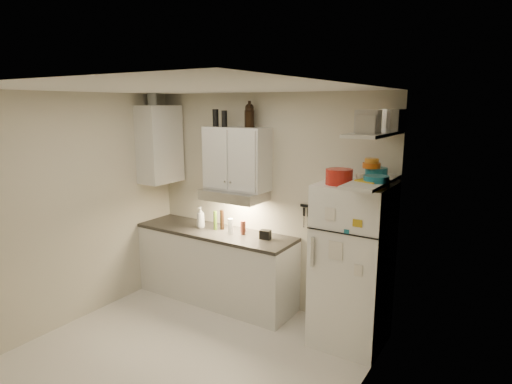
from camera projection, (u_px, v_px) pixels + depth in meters
The scene contains 36 objects.
floor at pixel (186, 359), 4.24m from camera, with size 3.20×3.00×0.02m, color silver.
ceiling at pixel (176, 87), 3.71m from camera, with size 3.20×3.00×0.02m, color white.
back_wall at pixel (266, 201), 5.22m from camera, with size 3.20×0.02×2.60m, color beige.
left_wall at pixel (74, 209), 4.82m from camera, with size 0.02×3.00×2.60m, color beige.
right_wall at pixel (347, 266), 3.13m from camera, with size 0.02×3.00×2.60m, color beige.
base_cabinet at pixel (216, 267), 5.43m from camera, with size 2.10×0.60×0.88m, color silver.
countertop at pixel (215, 232), 5.33m from camera, with size 2.10×0.62×0.04m, color #2B2925.
upper_cabinet at pixel (237, 159), 5.13m from camera, with size 0.80×0.33×0.75m, color silver.
side_cabinet at pixel (160, 144), 5.59m from camera, with size 0.33×0.55×1.00m, color silver.
range_hood at pixel (234, 195), 5.16m from camera, with size 0.76×0.46×0.12m, color silver.
fridge at pixel (352, 265), 4.37m from camera, with size 0.70×0.68×1.70m, color white.
shelf_hi at pixel (375, 134), 3.88m from camera, with size 0.30×0.95×0.03m, color silver.
shelf_lo at pixel (372, 182), 3.97m from camera, with size 0.30×0.95×0.03m, color silver.
knife_strip at pixel (317, 207), 4.83m from camera, with size 0.42×0.02×0.03m, color black.
dutch_oven at pixel (339, 177), 4.14m from camera, with size 0.26×0.26×0.15m, color #A71C13.
book_stack at pixel (372, 184), 3.92m from camera, with size 0.21×0.26×0.09m, color #BE9617.
spice_jar at pixel (360, 179), 4.09m from camera, with size 0.07×0.07×0.11m, color silver.
stock_pot at pixel (392, 120), 4.09m from camera, with size 0.29×0.29×0.20m, color silver.
tin_a at pixel (368, 121), 3.75m from camera, with size 0.20×0.18×0.20m, color #AAAAAD.
tin_b at pixel (365, 124), 3.66m from camera, with size 0.16×0.16×0.16m, color #AAAAAD.
bowl_teal at pixel (376, 172), 4.16m from camera, with size 0.21×0.21×0.09m, color #16647A.
bowl_orange at pixel (371, 165), 4.12m from camera, with size 0.17×0.17×0.05m, color #BA5411.
bowl_yellow at pixel (372, 161), 4.11m from camera, with size 0.13×0.13×0.04m, color #C47A22.
plates at pixel (376, 179), 3.86m from camera, with size 0.23×0.23×0.06m, color #16647A.
growler_a at pixel (249, 115), 5.01m from camera, with size 0.12×0.12×0.28m, color black, non-canonical shape.
growler_b at pixel (250, 116), 4.96m from camera, with size 0.11×0.11×0.26m, color black, non-canonical shape.
thermos_a at pixel (224, 119), 5.04m from camera, with size 0.07×0.07×0.19m, color black.
thermos_b at pixel (216, 118), 5.11m from camera, with size 0.07×0.07×0.21m, color black.
side_jar at pixel (152, 99), 5.49m from camera, with size 0.12×0.12×0.16m, color silver.
soap_bottle at pixel (201, 216), 5.42m from camera, with size 0.12×0.12×0.30m, color silver.
pepper_mill at pixel (243, 228), 5.15m from camera, with size 0.05×0.05×0.17m, color #57261A.
oil_bottle at pixel (215, 220), 5.35m from camera, with size 0.05×0.05×0.24m, color #3C5B16.
vinegar_bottle at pixel (222, 220), 5.35m from camera, with size 0.05×0.05×0.25m, color black.
clear_bottle at pixel (231, 226), 5.19m from camera, with size 0.06×0.06×0.19m, color silver.
red_jar at pixel (243, 227), 5.25m from camera, with size 0.07×0.07×0.13m, color #A71C13.
caddy at pixel (265, 234), 4.99m from camera, with size 0.12×0.09×0.11m, color black.
Camera 1 is at (2.63, -2.85, 2.46)m, focal length 30.00 mm.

